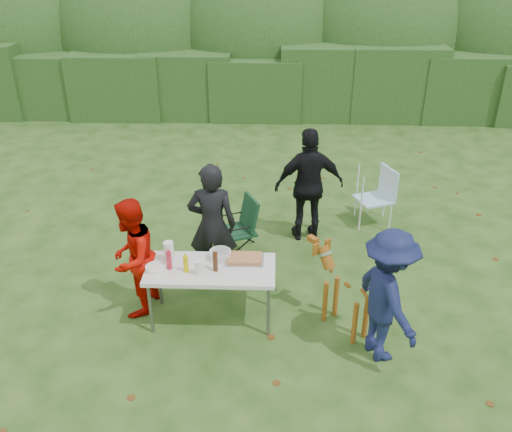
{
  "coord_description": "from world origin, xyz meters",
  "views": [
    {
      "loc": [
        0.46,
        -5.25,
        4.24
      ],
      "look_at": [
        0.25,
        0.78,
        1.0
      ],
      "focal_mm": 38.0,
      "sensor_mm": 36.0,
      "label": 1
    }
  ],
  "objects_px": {
    "dog": "(346,296)",
    "lawn_chair": "(374,197)",
    "person_black_puffy": "(309,185)",
    "ketchup_bottle": "(169,261)",
    "child": "(387,297)",
    "beer_bottle": "(215,262)",
    "person_red_jacket": "(132,258)",
    "folding_table": "(211,272)",
    "mustard_bottle": "(186,264)",
    "person_cook": "(212,226)",
    "camping_chair": "(236,228)",
    "paper_towel_roll": "(169,252)"
  },
  "relations": [
    {
      "from": "person_cook",
      "to": "dog",
      "type": "bearing_deg",
      "value": 150.15
    },
    {
      "from": "dog",
      "to": "beer_bottle",
      "type": "distance_m",
      "value": 1.56
    },
    {
      "from": "dog",
      "to": "beer_bottle",
      "type": "bearing_deg",
      "value": 50.05
    },
    {
      "from": "person_cook",
      "to": "person_black_puffy",
      "type": "bearing_deg",
      "value": -137.17
    },
    {
      "from": "child",
      "to": "mustard_bottle",
      "type": "height_order",
      "value": "child"
    },
    {
      "from": "camping_chair",
      "to": "ketchup_bottle",
      "type": "height_order",
      "value": "ketchup_bottle"
    },
    {
      "from": "person_black_puffy",
      "to": "ketchup_bottle",
      "type": "distance_m",
      "value": 2.68
    },
    {
      "from": "person_black_puffy",
      "to": "beer_bottle",
      "type": "bearing_deg",
      "value": 51.35
    },
    {
      "from": "dog",
      "to": "camping_chair",
      "type": "bearing_deg",
      "value": 3.69
    },
    {
      "from": "dog",
      "to": "lawn_chair",
      "type": "xyz_separation_m",
      "value": [
        0.73,
        2.63,
        -0.01
      ]
    },
    {
      "from": "dog",
      "to": "paper_towel_roll",
      "type": "bearing_deg",
      "value": 45.97
    },
    {
      "from": "child",
      "to": "ketchup_bottle",
      "type": "relative_size",
      "value": 7.11
    },
    {
      "from": "person_cook",
      "to": "ketchup_bottle",
      "type": "height_order",
      "value": "person_cook"
    },
    {
      "from": "folding_table",
      "to": "beer_bottle",
      "type": "bearing_deg",
      "value": -40.48
    },
    {
      "from": "dog",
      "to": "lawn_chair",
      "type": "relative_size",
      "value": 1.07
    },
    {
      "from": "person_cook",
      "to": "mustard_bottle",
      "type": "xyz_separation_m",
      "value": [
        -0.21,
        -0.88,
        -0.01
      ]
    },
    {
      "from": "child",
      "to": "ketchup_bottle",
      "type": "xyz_separation_m",
      "value": [
        -2.41,
        0.51,
        0.07
      ]
    },
    {
      "from": "camping_chair",
      "to": "person_black_puffy",
      "type": "bearing_deg",
      "value": -176.8
    },
    {
      "from": "person_black_puffy",
      "to": "lawn_chair",
      "type": "distance_m",
      "value": 1.23
    },
    {
      "from": "mustard_bottle",
      "to": "ketchup_bottle",
      "type": "bearing_deg",
      "value": 165.47
    },
    {
      "from": "child",
      "to": "paper_towel_roll",
      "type": "distance_m",
      "value": 2.52
    },
    {
      "from": "person_cook",
      "to": "person_black_puffy",
      "type": "distance_m",
      "value": 1.79
    },
    {
      "from": "ketchup_bottle",
      "to": "beer_bottle",
      "type": "bearing_deg",
      "value": -2.26
    },
    {
      "from": "person_red_jacket",
      "to": "person_black_puffy",
      "type": "distance_m",
      "value": 2.89
    },
    {
      "from": "person_cook",
      "to": "beer_bottle",
      "type": "distance_m",
      "value": 0.86
    },
    {
      "from": "person_red_jacket",
      "to": "mustard_bottle",
      "type": "bearing_deg",
      "value": 80.8
    },
    {
      "from": "mustard_bottle",
      "to": "beer_bottle",
      "type": "bearing_deg",
      "value": 5.29
    },
    {
      "from": "child",
      "to": "dog",
      "type": "relative_size",
      "value": 1.56
    },
    {
      "from": "person_red_jacket",
      "to": "beer_bottle",
      "type": "bearing_deg",
      "value": 88.53
    },
    {
      "from": "folding_table",
      "to": "beer_bottle",
      "type": "distance_m",
      "value": 0.19
    },
    {
      "from": "paper_towel_roll",
      "to": "camping_chair",
      "type": "bearing_deg",
      "value": 62.72
    },
    {
      "from": "lawn_chair",
      "to": "paper_towel_roll",
      "type": "distance_m",
      "value": 3.7
    },
    {
      "from": "person_cook",
      "to": "mustard_bottle",
      "type": "height_order",
      "value": "person_cook"
    },
    {
      "from": "mustard_bottle",
      "to": "folding_table",
      "type": "bearing_deg",
      "value": 17.86
    },
    {
      "from": "paper_towel_roll",
      "to": "lawn_chair",
      "type": "bearing_deg",
      "value": 40.3
    },
    {
      "from": "person_cook",
      "to": "camping_chair",
      "type": "bearing_deg",
      "value": -111.4
    },
    {
      "from": "beer_bottle",
      "to": "child",
      "type": "bearing_deg",
      "value": -14.66
    },
    {
      "from": "dog",
      "to": "ketchup_bottle",
      "type": "bearing_deg",
      "value": 50.16
    },
    {
      "from": "dog",
      "to": "lawn_chair",
      "type": "distance_m",
      "value": 2.72
    },
    {
      "from": "mustard_bottle",
      "to": "child",
      "type": "bearing_deg",
      "value": -11.75
    },
    {
      "from": "camping_chair",
      "to": "dog",
      "type": "bearing_deg",
      "value": 106.1
    },
    {
      "from": "person_cook",
      "to": "person_black_puffy",
      "type": "relative_size",
      "value": 0.98
    },
    {
      "from": "folding_table",
      "to": "mustard_bottle",
      "type": "relative_size",
      "value": 7.5
    },
    {
      "from": "person_red_jacket",
      "to": "lawn_chair",
      "type": "height_order",
      "value": "person_red_jacket"
    },
    {
      "from": "person_cook",
      "to": "person_black_puffy",
      "type": "height_order",
      "value": "person_black_puffy"
    },
    {
      "from": "person_black_puffy",
      "to": "lawn_chair",
      "type": "xyz_separation_m",
      "value": [
        1.06,
        0.48,
        -0.4
      ]
    },
    {
      "from": "person_cook",
      "to": "camping_chair",
      "type": "height_order",
      "value": "person_cook"
    },
    {
      "from": "dog",
      "to": "camping_chair",
      "type": "height_order",
      "value": "dog"
    },
    {
      "from": "camping_chair",
      "to": "paper_towel_roll",
      "type": "distance_m",
      "value": 1.57
    },
    {
      "from": "child",
      "to": "folding_table",
      "type": "bearing_deg",
      "value": 53.19
    }
  ]
}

